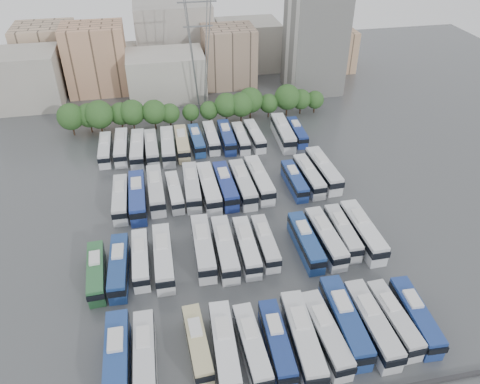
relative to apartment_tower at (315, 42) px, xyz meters
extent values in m
plane|color=#424447|center=(-34.00, -58.00, -13.00)|extent=(220.00, 220.00, 0.00)
cylinder|color=black|center=(-63.17, -15.98, -11.73)|extent=(0.36, 0.36, 2.55)
sphere|color=#234C1E|center=(-63.17, -15.98, -8.27)|extent=(6.11, 6.11, 6.11)
cylinder|color=black|center=(-59.18, -15.25, -11.82)|extent=(0.36, 0.36, 2.35)
sphere|color=#234C1E|center=(-59.18, -15.25, -8.63)|extent=(5.64, 5.64, 5.64)
cylinder|color=black|center=(-56.72, -16.75, -11.65)|extent=(0.36, 0.36, 2.71)
sphere|color=#234C1E|center=(-56.72, -16.75, -7.97)|extent=(6.50, 6.50, 6.50)
cylinder|color=black|center=(-52.06, -15.17, -11.90)|extent=(0.36, 0.36, 2.19)
sphere|color=#234C1E|center=(-52.06, -15.17, -8.93)|extent=(5.26, 5.26, 5.26)
cylinder|color=black|center=(-49.30, -16.18, -11.76)|extent=(0.36, 0.36, 2.48)
sphere|color=#234C1E|center=(-49.30, -16.18, -8.40)|extent=(5.95, 5.95, 5.95)
cylinder|color=black|center=(-44.28, -16.68, -11.80)|extent=(0.36, 0.36, 2.41)
sphere|color=#234C1E|center=(-44.28, -16.68, -8.53)|extent=(5.78, 5.78, 5.78)
cylinder|color=black|center=(-40.66, -16.40, -12.02)|extent=(0.36, 0.36, 1.97)
sphere|color=#234C1E|center=(-40.66, -16.40, -9.35)|extent=(4.72, 4.72, 4.72)
cylinder|color=black|center=(-35.66, -15.81, -12.15)|extent=(0.36, 0.36, 1.71)
sphere|color=#234C1E|center=(-35.66, -15.81, -9.83)|extent=(4.10, 4.10, 4.10)
cylinder|color=black|center=(-31.28, -16.10, -12.07)|extent=(0.36, 0.36, 1.85)
sphere|color=#234C1E|center=(-31.28, -16.10, -9.56)|extent=(4.45, 4.45, 4.45)
cylinder|color=black|center=(-27.01, -16.26, -11.78)|extent=(0.36, 0.36, 2.43)
sphere|color=#234C1E|center=(-27.01, -16.26, -8.48)|extent=(5.84, 5.84, 5.84)
cylinder|color=black|center=(-23.52, -16.83, -11.77)|extent=(0.36, 0.36, 2.46)
sphere|color=#234C1E|center=(-23.52, -16.83, -8.44)|extent=(5.89, 5.89, 5.89)
cylinder|color=black|center=(-20.85, -15.18, -11.71)|extent=(0.36, 0.36, 2.58)
sphere|color=#234C1E|center=(-20.85, -15.18, -8.22)|extent=(6.18, 6.18, 6.18)
cylinder|color=black|center=(-16.28, -15.48, -12.02)|extent=(0.36, 0.36, 1.97)
sphere|color=#234C1E|center=(-16.28, -15.48, -9.35)|extent=(4.72, 4.72, 4.72)
cylinder|color=black|center=(-11.57, -15.41, -11.68)|extent=(0.36, 0.36, 2.64)
sphere|color=#234C1E|center=(-11.57, -15.41, -8.11)|extent=(6.32, 6.32, 6.32)
cylinder|color=black|center=(-7.92, -15.16, -11.95)|extent=(0.36, 0.36, 2.10)
sphere|color=#234C1E|center=(-7.92, -15.16, -9.10)|extent=(5.04, 5.04, 5.04)
cylinder|color=black|center=(-4.23, -15.25, -12.06)|extent=(0.36, 0.36, 1.88)
sphere|color=#234C1E|center=(-4.23, -15.25, -9.51)|extent=(4.51, 4.51, 4.51)
cube|color=#9E998E|center=(-76.00, 4.00, -6.00)|extent=(18.00, 14.00, 14.00)
cube|color=tan|center=(-58.00, 10.00, -4.00)|extent=(16.00, 12.00, 18.00)
cube|color=#ADA89E|center=(-40.00, 2.00, -7.00)|extent=(20.00, 14.00, 12.00)
cube|color=gray|center=(-22.00, 8.00, -5.00)|extent=(14.00, 12.00, 16.00)
cube|color=gray|center=(-36.00, 22.00, -3.00)|extent=(22.00, 16.00, 20.00)
cube|color=tan|center=(-72.00, 20.00, -5.00)|extent=(16.00, 14.00, 16.00)
cube|color=#A39E93|center=(-14.00, 20.00, -6.00)|extent=(18.00, 14.00, 14.00)
cube|color=tan|center=(10.00, 14.00, -7.00)|extent=(14.00, 12.00, 12.00)
cube|color=gray|center=(-48.00, 16.00, -8.00)|extent=(12.00, 10.00, 10.00)
cube|color=silver|center=(0.00, 0.00, 0.00)|extent=(14.00, 14.00, 26.00)
cylinder|color=slate|center=(-34.00, -10.00, 4.00)|extent=(2.90, 2.91, 33.83)
cylinder|color=slate|center=(-34.00, -6.00, 4.00)|extent=(2.90, 2.91, 33.83)
cylinder|color=slate|center=(-30.00, -10.00, 4.00)|extent=(2.90, 2.91, 33.83)
cylinder|color=slate|center=(-30.00, -6.00, 4.00)|extent=(2.90, 2.91, 33.83)
cube|color=slate|center=(-32.00, -8.00, 13.52)|extent=(9.00, 0.30, 0.30)
cube|color=slate|center=(-32.00, -8.00, 8.08)|extent=(7.00, 0.30, 0.30)
cube|color=navy|center=(-52.13, -81.78, -11.14)|extent=(2.92, 13.18, 3.73)
cube|color=black|center=(-52.13, -81.95, -10.42)|extent=(3.05, 13.38, 1.10)
cube|color=silver|center=(-52.12, -80.14, -9.03)|extent=(1.90, 3.53, 0.48)
cube|color=silver|center=(-48.80, -81.58, -11.31)|extent=(2.74, 11.99, 3.38)
cube|color=black|center=(-48.81, -81.72, -10.66)|extent=(2.86, 12.17, 1.00)
cube|color=silver|center=(-48.78, -80.08, -9.40)|extent=(1.75, 3.21, 0.44)
cube|color=#C4B986|center=(-42.17, -80.99, -11.46)|extent=(2.81, 10.96, 3.08)
cube|color=black|center=(-42.16, -81.13, -10.87)|extent=(2.93, 11.13, 0.91)
cube|color=silver|center=(-42.23, -79.63, -9.72)|extent=(1.67, 2.97, 0.40)
cube|color=silver|center=(-38.89, -82.38, -11.23)|extent=(3.19, 12.59, 3.54)
cube|color=black|center=(-38.90, -82.54, -10.56)|extent=(3.33, 12.78, 1.04)
cube|color=silver|center=(-38.82, -80.82, -9.23)|extent=(1.91, 3.40, 0.46)
cube|color=silver|center=(-35.46, -82.72, -11.36)|extent=(2.83, 11.66, 3.28)
cube|color=black|center=(-35.46, -82.87, -10.73)|extent=(2.95, 11.84, 0.97)
cube|color=silver|center=(-35.51, -81.28, -9.50)|extent=(1.74, 3.14, 0.42)
cube|color=navy|center=(-32.21, -82.80, -11.35)|extent=(2.83, 11.75, 3.31)
cube|color=black|center=(-32.22, -82.94, -10.71)|extent=(2.96, 11.93, 0.97)
cube|color=silver|center=(-32.17, -81.34, -9.48)|extent=(1.75, 3.16, 0.43)
cube|color=silver|center=(-28.89, -83.04, -11.13)|extent=(3.35, 13.28, 3.73)
cube|color=black|center=(-28.90, -83.20, -10.42)|extent=(3.49, 13.48, 1.10)
cube|color=silver|center=(-28.82, -81.39, -9.03)|extent=(2.01, 3.59, 0.48)
cube|color=silver|center=(-25.70, -82.82, -11.26)|extent=(3.22, 12.39, 3.48)
cube|color=black|center=(-25.69, -82.97, -10.60)|extent=(3.35, 12.58, 1.02)
cube|color=silver|center=(-25.78, -81.29, -9.30)|extent=(1.90, 3.36, 0.45)
cube|color=navy|center=(-22.51, -81.45, -11.11)|extent=(3.14, 13.40, 3.78)
cube|color=black|center=(-22.51, -81.62, -10.39)|extent=(3.28, 13.61, 1.11)
cube|color=silver|center=(-22.47, -79.78, -8.98)|extent=(1.97, 3.60, 0.49)
cube|color=silver|center=(-19.14, -82.56, -11.18)|extent=(2.96, 12.90, 3.64)
cube|color=black|center=(-19.14, -82.72, -10.48)|extent=(3.09, 13.10, 1.07)
cube|color=silver|center=(-19.17, -80.95, -9.12)|extent=(1.88, 3.46, 0.47)
cube|color=silver|center=(-15.85, -82.24, -11.35)|extent=(2.96, 11.75, 3.30)
cube|color=black|center=(-15.84, -82.39, -10.72)|extent=(3.08, 11.93, 0.97)
cube|color=silver|center=(-15.91, -80.79, -9.48)|extent=(1.78, 3.17, 0.43)
cube|color=navy|center=(-12.72, -82.39, -11.32)|extent=(3.06, 11.95, 3.36)
cube|color=black|center=(-12.73, -82.54, -10.68)|extent=(3.19, 12.13, 0.99)
cube|color=silver|center=(-12.65, -80.91, -9.43)|extent=(1.82, 3.23, 0.43)
cube|color=#2A6437|center=(-55.50, -65.27, -11.42)|extent=(2.89, 11.26, 3.16)
cube|color=black|center=(-55.49, -65.41, -10.81)|extent=(3.01, 11.43, 0.93)
cube|color=silver|center=(-55.56, -63.88, -9.63)|extent=(1.72, 3.05, 0.41)
cube|color=navy|center=(-52.16, -64.90, -11.29)|extent=(2.98, 12.13, 3.41)
cube|color=black|center=(-52.16, -65.05, -10.64)|extent=(3.11, 12.31, 1.00)
cube|color=silver|center=(-52.11, -63.39, -9.37)|extent=(1.82, 3.27, 0.44)
cube|color=silver|center=(-48.88, -63.70, -11.40)|extent=(2.40, 11.28, 3.20)
cube|color=black|center=(-48.88, -63.84, -10.79)|extent=(2.52, 11.45, 0.94)
cube|color=silver|center=(-48.87, -62.29, -9.60)|extent=(1.60, 3.01, 0.41)
cube|color=silver|center=(-45.40, -64.22, -11.20)|extent=(2.81, 12.71, 3.59)
cube|color=black|center=(-45.40, -64.38, -10.52)|extent=(2.94, 12.90, 1.06)
cube|color=silver|center=(-45.38, -62.63, -9.17)|extent=(1.83, 3.40, 0.46)
cube|color=silver|center=(-39.03, -63.13, -11.18)|extent=(3.04, 12.94, 3.65)
cube|color=black|center=(-39.03, -63.29, -10.48)|extent=(3.17, 13.13, 1.07)
cube|color=silver|center=(-38.99, -61.52, -9.12)|extent=(1.90, 3.48, 0.47)
cube|color=silver|center=(-35.68, -64.06, -11.20)|extent=(2.91, 12.78, 3.61)
cube|color=black|center=(-35.69, -64.21, -10.50)|extent=(3.04, 12.98, 1.06)
cube|color=silver|center=(-35.66, -62.46, -9.16)|extent=(1.86, 3.43, 0.47)
cube|color=silver|center=(-32.20, -64.22, -11.31)|extent=(2.68, 11.93, 3.37)
cube|color=black|center=(-32.20, -64.37, -10.67)|extent=(2.80, 12.11, 0.99)
cube|color=silver|center=(-32.18, -62.73, -9.41)|extent=(1.73, 3.20, 0.44)
cube|color=silver|center=(-29.01, -63.69, -11.42)|extent=(2.41, 11.19, 3.17)
cube|color=black|center=(-29.01, -63.83, -10.81)|extent=(2.53, 11.36, 0.93)
cube|color=silver|center=(-29.00, -62.29, -9.63)|extent=(1.59, 2.99, 0.41)
cube|color=navy|center=(-22.57, -64.95, -11.28)|extent=(2.65, 12.13, 3.43)
cube|color=black|center=(-22.57, -65.10, -10.63)|extent=(2.78, 12.32, 1.01)
cube|color=silver|center=(-22.58, -63.44, -9.34)|extent=(1.74, 3.24, 0.44)
cube|color=silver|center=(-19.13, -64.69, -11.22)|extent=(3.13, 12.69, 3.57)
cube|color=black|center=(-19.13, -64.85, -10.53)|extent=(3.27, 12.88, 1.05)
cube|color=silver|center=(-19.19, -63.11, -9.20)|extent=(1.91, 3.42, 0.46)
cube|color=silver|center=(-15.80, -63.73, -11.34)|extent=(2.59, 11.71, 3.31)
cube|color=black|center=(-15.80, -63.87, -10.71)|extent=(2.71, 11.88, 0.97)
cube|color=silver|center=(-15.79, -62.27, -9.48)|extent=(1.68, 3.13, 0.43)
cube|color=silver|center=(-12.59, -64.48, -11.13)|extent=(2.99, 13.25, 3.74)
cube|color=black|center=(-12.59, -64.64, -10.41)|extent=(3.12, 13.45, 1.10)
cube|color=silver|center=(-12.62, -62.83, -9.01)|extent=(1.92, 3.55, 0.48)
cube|color=silver|center=(-52.07, -46.84, -11.31)|extent=(2.68, 11.96, 3.38)
cube|color=black|center=(-52.08, -46.99, -10.66)|extent=(2.80, 12.14, 0.99)
cube|color=silver|center=(-52.06, -45.35, -9.40)|extent=(1.73, 3.20, 0.44)
cube|color=navy|center=(-49.01, -47.08, -11.14)|extent=(2.80, 13.11, 3.71)
cube|color=black|center=(-49.01, -47.25, -10.43)|extent=(2.93, 13.31, 1.09)
cube|color=silver|center=(-49.01, -45.44, -9.05)|extent=(1.86, 3.50, 0.48)
cube|color=silver|center=(-45.59, -45.39, -11.20)|extent=(2.88, 12.75, 3.60)
cube|color=black|center=(-45.59, -45.55, -10.51)|extent=(3.01, 12.95, 1.06)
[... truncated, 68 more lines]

